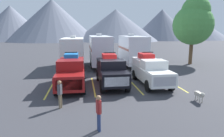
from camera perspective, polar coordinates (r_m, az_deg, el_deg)
The scene contains 16 objects.
ground_plane at distance 15.29m, azimuth 1.04°, elevation -5.75°, with size 240.00×240.00×0.00m, color #38383D.
pickup_truck_a at distance 15.93m, azimuth -11.63°, elevation -0.82°, with size 2.14×5.73×2.65m.
pickup_truck_b at distance 16.01m, azimuth -0.29°, elevation -0.57°, with size 2.12×5.24×2.59m.
pickup_truck_c at distance 16.69m, azimuth 10.93°, elevation -0.38°, with size 2.05×5.54×2.58m.
lot_stripe_a at distance 16.16m, azimuth -17.19°, elevation -5.31°, with size 0.12×5.50×0.01m, color gold.
lot_stripe_b at distance 15.97m, azimuth -5.36°, elevation -5.05°, with size 0.12×5.50×0.01m, color gold.
lot_stripe_c at distance 16.46m, azimuth 6.22°, elevation -4.58°, with size 0.12×5.50×0.01m, color gold.
lot_stripe_d at distance 17.57m, azimuth 16.73°, elevation -4.00°, with size 0.12×5.50×0.01m, color gold.
camper_trailer_a at distance 24.15m, azimuth -11.08°, elevation 5.00°, with size 2.49×7.36×3.78m.
camper_trailer_b at distance 24.19m, azimuth -3.47°, elevation 5.47°, with size 2.35×8.63×4.02m.
camper_trailer_c at distance 24.37m, azimuth 5.93°, elevation 5.44°, with size 2.42×7.44×3.99m.
person_a at distance 11.66m, azimuth -14.72°, elevation -6.64°, with size 0.27×0.34×1.62m.
person_b at distance 8.83m, azimuth -3.82°, elevation -11.96°, with size 0.24×0.36×1.64m.
dog at distance 13.53m, azimuth 23.90°, elevation -6.87°, with size 0.27×0.98×0.68m.
tree_a at distance 28.06m, azimuth 22.34°, elevation 12.36°, with size 5.06×5.06×8.61m.
mountain_ridge at distance 91.34m, azimuth -9.12°, elevation 12.59°, with size 136.23×42.97×17.54m.
Camera 1 is at (-2.41, -14.45, 4.36)m, focal length 31.90 mm.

